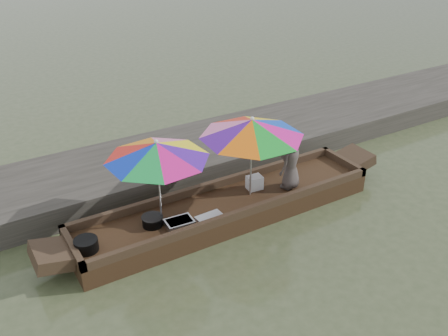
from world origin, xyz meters
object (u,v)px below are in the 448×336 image
tray_crayfish (179,223)px  vendor (291,162)px  charcoal_grill (152,221)px  boat_hull (227,210)px  tray_scallop (211,219)px  supply_bag (255,183)px  umbrella_bow (159,183)px  umbrella_stern (251,157)px  cooking_pot (86,245)px

tray_crayfish → vendor: bearing=1.2°
charcoal_grill → boat_hull: bearing=-0.3°
charcoal_grill → tray_crayfish: bearing=-29.4°
tray_scallop → supply_bag: bearing=21.7°
boat_hull → supply_bag: (0.69, 0.13, 0.30)m
tray_scallop → vendor: vendor is taller
charcoal_grill → supply_bag: (2.15, 0.13, 0.05)m
tray_scallop → supply_bag: (1.24, 0.49, 0.10)m
vendor → umbrella_bow: bearing=-23.6°
charcoal_grill → umbrella_stern: bearing=-0.2°
cooking_pot → tray_crayfish: size_ratio=0.81×
tray_scallop → vendor: 1.92m
charcoal_grill → supply_bag: supply_bag is taller
charcoal_grill → vendor: size_ratio=0.32×
boat_hull → umbrella_bow: umbrella_bow is taller
cooking_pot → tray_crayfish: bearing=-4.8°
cooking_pot → umbrella_bow: size_ratio=0.22×
cooking_pot → tray_crayfish: (1.55, -0.13, -0.05)m
umbrella_bow → tray_scallop: bearing=-25.5°
tray_crayfish → supply_bag: bearing=11.1°
umbrella_stern → boat_hull: bearing=180.0°
tray_crayfish → charcoal_grill: size_ratio=1.36×
tray_crayfish → supply_bag: 1.80m
tray_scallop → boat_hull: bearing=33.4°
boat_hull → tray_crayfish: 1.11m
vendor → umbrella_stern: (-0.79, 0.16, 0.24)m
boat_hull → supply_bag: size_ratio=20.47×
tray_crayfish → tray_scallop: (0.52, -0.15, -0.01)m
tray_crayfish → umbrella_bow: size_ratio=0.28×
tray_crayfish → cooking_pot: bearing=175.2°
charcoal_grill → umbrella_bow: umbrella_bow is taller
charcoal_grill → vendor: bearing=-3.6°
supply_bag → charcoal_grill: bearing=-176.7°
boat_hull → cooking_pot: size_ratio=15.22×
cooking_pot → umbrella_stern: bearing=1.5°
boat_hull → charcoal_grill: bearing=179.7°
umbrella_bow → umbrella_stern: (1.80, 0.00, 0.00)m
supply_bag → umbrella_stern: bearing=-144.4°
umbrella_stern → tray_scallop: bearing=-161.1°
supply_bag → umbrella_bow: umbrella_bow is taller
boat_hull → tray_scallop: 0.68m
supply_bag → umbrella_stern: umbrella_stern is taller
boat_hull → supply_bag: 0.77m
tray_scallop → umbrella_bow: bearing=154.5°
cooking_pot → vendor: vendor is taller
vendor → umbrella_stern: umbrella_stern is taller
tray_scallop → charcoal_grill: bearing=158.2°
cooking_pot → supply_bag: supply_bag is taller
umbrella_stern → tray_crayfish: bearing=-172.3°
boat_hull → umbrella_stern: 1.08m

